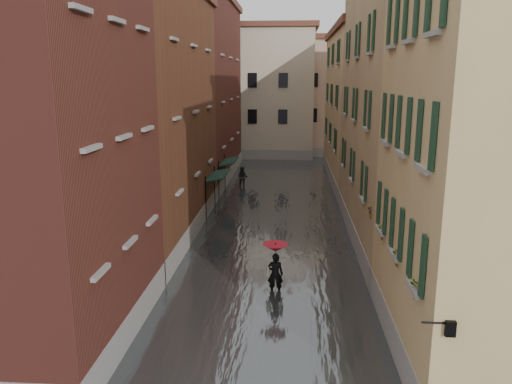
% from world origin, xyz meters
% --- Properties ---
extents(ground, '(120.00, 120.00, 0.00)m').
position_xyz_m(ground, '(0.00, 0.00, 0.00)').
color(ground, '#515153').
rests_on(ground, ground).
extents(floodwater, '(10.00, 60.00, 0.20)m').
position_xyz_m(floodwater, '(0.00, 13.00, 0.10)').
color(floodwater, '#4A4F52').
rests_on(floodwater, ground).
extents(building_left_near, '(6.00, 8.00, 13.00)m').
position_xyz_m(building_left_near, '(-7.00, -2.00, 6.50)').
color(building_left_near, maroon).
rests_on(building_left_near, ground).
extents(building_left_mid, '(6.00, 14.00, 12.50)m').
position_xyz_m(building_left_mid, '(-7.00, 9.00, 6.25)').
color(building_left_mid, brown).
rests_on(building_left_mid, ground).
extents(building_left_far, '(6.00, 16.00, 14.00)m').
position_xyz_m(building_left_far, '(-7.00, 24.00, 7.00)').
color(building_left_far, maroon).
rests_on(building_left_far, ground).
extents(building_right_near, '(6.00, 8.00, 11.50)m').
position_xyz_m(building_right_near, '(7.00, -2.00, 5.75)').
color(building_right_near, tan).
rests_on(building_right_near, ground).
extents(building_right_mid, '(6.00, 14.00, 13.00)m').
position_xyz_m(building_right_mid, '(7.00, 9.00, 6.50)').
color(building_right_mid, tan).
rests_on(building_right_mid, ground).
extents(building_right_far, '(6.00, 16.00, 11.50)m').
position_xyz_m(building_right_far, '(7.00, 24.00, 5.75)').
color(building_right_far, tan).
rests_on(building_right_far, ground).
extents(building_end_cream, '(12.00, 9.00, 13.00)m').
position_xyz_m(building_end_cream, '(-3.00, 38.00, 6.50)').
color(building_end_cream, '#C4B69B').
rests_on(building_end_cream, ground).
extents(building_end_pink, '(10.00, 9.00, 12.00)m').
position_xyz_m(building_end_pink, '(6.00, 40.00, 6.00)').
color(building_end_pink, tan).
rests_on(building_end_pink, ground).
extents(awning_near, '(1.09, 3.37, 2.80)m').
position_xyz_m(awning_near, '(-3.48, 13.02, 2.48)').
color(awning_near, '#142D23').
rests_on(awning_near, ground).
extents(awning_far, '(1.09, 3.27, 2.80)m').
position_xyz_m(awning_far, '(-3.48, 18.07, 2.47)').
color(awning_far, '#142D23').
rests_on(awning_far, ground).
extents(wall_lantern, '(0.71, 0.22, 0.35)m').
position_xyz_m(wall_lantern, '(4.33, -6.00, 3.01)').
color(wall_lantern, black).
rests_on(wall_lantern, ground).
extents(window_planters, '(0.59, 8.01, 0.84)m').
position_xyz_m(window_planters, '(4.12, -0.91, 3.51)').
color(window_planters, brown).
rests_on(window_planters, ground).
extents(pedestrian_main, '(0.99, 0.99, 2.06)m').
position_xyz_m(pedestrian_main, '(0.34, 1.99, 1.27)').
color(pedestrian_main, black).
rests_on(pedestrian_main, ground).
extents(pedestrian_far, '(0.86, 0.70, 1.66)m').
position_xyz_m(pedestrian_far, '(-2.78, 21.05, 0.83)').
color(pedestrian_far, black).
rests_on(pedestrian_far, ground).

